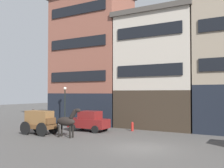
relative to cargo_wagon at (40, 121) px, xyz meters
The scene contains 9 objects.
ground_plane 9.68m from the cargo_wagon, ahead, with size 120.00×120.00×0.00m, color #4C4947.
building_far_left 11.62m from the cargo_wagon, 99.06° to the left, with size 9.28×5.83×14.99m.
building_center_left 12.71m from the cargo_wagon, 54.37° to the left, with size 8.22×5.83×11.63m.
cargo_wagon is the anchor object (origin of this frame).
draft_horse 2.95m from the cargo_wagon, ahead, with size 2.35×0.68×2.30m.
sedan_dark 4.43m from the cargo_wagon, 57.12° to the left, with size 3.78×2.02×1.83m.
pedestrian_officer 5.80m from the cargo_wagon, 142.47° to the left, with size 0.45×0.45×1.79m.
streetlamp_curbside 6.46m from the cargo_wagon, 111.63° to the left, with size 0.32×0.32×4.12m.
fire_hydrant_curbside 8.22m from the cargo_wagon, 45.55° to the left, with size 0.24×0.24×0.83m.
Camera 1 is at (7.40, -15.83, 3.51)m, focal length 43.53 mm.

